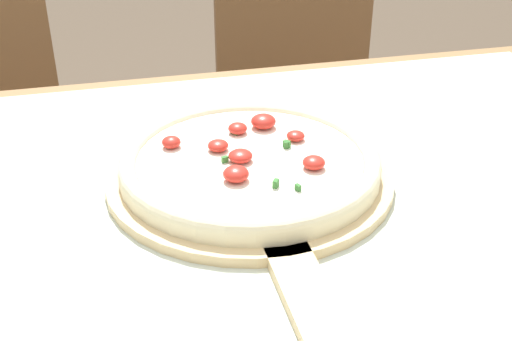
{
  "coord_description": "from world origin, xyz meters",
  "views": [
    {
      "loc": [
        -0.11,
        -0.54,
        1.15
      ],
      "look_at": [
        0.04,
        0.07,
        0.79
      ],
      "focal_mm": 45.0,
      "sensor_mm": 36.0,
      "label": 1
    }
  ],
  "objects": [
    {
      "name": "chair_right",
      "position": [
        0.34,
        0.82,
        0.5
      ],
      "size": [
        0.43,
        0.43,
        0.87
      ],
      "rotation": [
        0.0,
        0.0,
        -0.07
      ],
      "color": "brown",
      "rests_on": "ground_plane"
    },
    {
      "name": "towel_cloth",
      "position": [
        0.0,
        0.0,
        0.76
      ],
      "size": [
        1.22,
        0.88,
        0.0
      ],
      "color": "silver",
      "rests_on": "dining_table"
    },
    {
      "name": "dining_table",
      "position": [
        0.0,
        0.0,
        0.65
      ],
      "size": [
        1.3,
        0.96,
        0.76
      ],
      "color": "olive",
      "rests_on": "ground_plane"
    },
    {
      "name": "pizza_peel",
      "position": [
        0.04,
        0.08,
        0.77
      ],
      "size": [
        0.34,
        0.52,
        0.01
      ],
      "color": "#D6B784",
      "rests_on": "towel_cloth"
    },
    {
      "name": "pizza",
      "position": [
        0.04,
        0.1,
        0.79
      ],
      "size": [
        0.3,
        0.3,
        0.04
      ],
      "color": "beige",
      "rests_on": "pizza_peel"
    }
  ]
}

